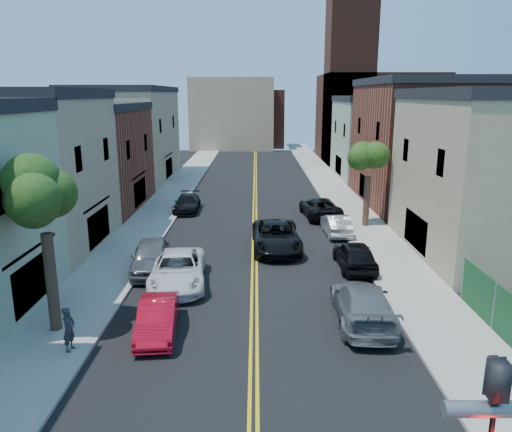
{
  "coord_description": "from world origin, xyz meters",
  "views": [
    {
      "loc": [
        0.07,
        -4.01,
        9.24
      ],
      "look_at": [
        0.08,
        25.27,
        2.0
      ],
      "focal_mm": 34.56,
      "sensor_mm": 36.0,
      "label": 1
    }
  ],
  "objects_px": {
    "grey_car_left": "(151,256)",
    "black_car_right": "(355,255)",
    "white_pickup": "(178,270)",
    "black_car_left": "(187,203)",
    "red_sedan": "(158,318)",
    "silver_car_right": "(336,225)",
    "pedestrian_left": "(69,329)",
    "black_suv_lane": "(276,236)",
    "grey_car_right": "(363,304)",
    "dark_car_right_far": "(320,207)"
  },
  "relations": [
    {
      "from": "pedestrian_left",
      "to": "white_pickup",
      "type": "bearing_deg",
      "value": -14.61
    },
    {
      "from": "white_pickup",
      "to": "black_car_left",
      "type": "relative_size",
      "value": 1.23
    },
    {
      "from": "black_car_right",
      "to": "black_suv_lane",
      "type": "height_order",
      "value": "black_suv_lane"
    },
    {
      "from": "black_suv_lane",
      "to": "pedestrian_left",
      "type": "relative_size",
      "value": 3.66
    },
    {
      "from": "dark_car_right_far",
      "to": "red_sedan",
      "type": "bearing_deg",
      "value": 59.26
    },
    {
      "from": "dark_car_right_far",
      "to": "pedestrian_left",
      "type": "bearing_deg",
      "value": 54.48
    },
    {
      "from": "grey_car_right",
      "to": "black_suv_lane",
      "type": "xyz_separation_m",
      "value": [
        -3.2,
        9.84,
        0.04
      ]
    },
    {
      "from": "red_sedan",
      "to": "black_suv_lane",
      "type": "distance_m",
      "value": 12.05
    },
    {
      "from": "white_pickup",
      "to": "black_car_left",
      "type": "distance_m",
      "value": 15.99
    },
    {
      "from": "pedestrian_left",
      "to": "black_car_left",
      "type": "bearing_deg",
      "value": 5.65
    },
    {
      "from": "grey_car_right",
      "to": "dark_car_right_far",
      "type": "height_order",
      "value": "grey_car_right"
    },
    {
      "from": "black_car_right",
      "to": "white_pickup",
      "type": "bearing_deg",
      "value": 13.34
    },
    {
      "from": "red_sedan",
      "to": "black_car_right",
      "type": "distance_m",
      "value": 11.93
    },
    {
      "from": "grey_car_right",
      "to": "dark_car_right_far",
      "type": "bearing_deg",
      "value": -89.02
    },
    {
      "from": "silver_car_right",
      "to": "black_suv_lane",
      "type": "bearing_deg",
      "value": 36.39
    },
    {
      "from": "black_car_left",
      "to": "red_sedan",
      "type": "bearing_deg",
      "value": -86.02
    },
    {
      "from": "black_car_right",
      "to": "pedestrian_left",
      "type": "distance_m",
      "value": 15.17
    },
    {
      "from": "white_pickup",
      "to": "dark_car_right_far",
      "type": "distance_m",
      "value": 16.58
    },
    {
      "from": "silver_car_right",
      "to": "black_suv_lane",
      "type": "distance_m",
      "value": 5.36
    },
    {
      "from": "pedestrian_left",
      "to": "dark_car_right_far",
      "type": "bearing_deg",
      "value": -20.81
    },
    {
      "from": "grey_car_left",
      "to": "dark_car_right_far",
      "type": "height_order",
      "value": "grey_car_left"
    },
    {
      "from": "grey_car_left",
      "to": "grey_car_right",
      "type": "xyz_separation_m",
      "value": [
        10.01,
        -6.04,
        -0.04
      ]
    },
    {
      "from": "black_suv_lane",
      "to": "black_car_right",
      "type": "bearing_deg",
      "value": -40.85
    },
    {
      "from": "red_sedan",
      "to": "white_pickup",
      "type": "xyz_separation_m",
      "value": [
        0.0,
        5.19,
        0.12
      ]
    },
    {
      "from": "black_car_left",
      "to": "black_car_right",
      "type": "xyz_separation_m",
      "value": [
        10.95,
        -13.55,
        0.1
      ]
    },
    {
      "from": "black_car_left",
      "to": "pedestrian_left",
      "type": "bearing_deg",
      "value": -93.67
    },
    {
      "from": "red_sedan",
      "to": "grey_car_left",
      "type": "bearing_deg",
      "value": 98.36
    },
    {
      "from": "black_car_left",
      "to": "black_car_right",
      "type": "bearing_deg",
      "value": -51.69
    },
    {
      "from": "red_sedan",
      "to": "white_pickup",
      "type": "bearing_deg",
      "value": 84.9
    },
    {
      "from": "red_sedan",
      "to": "black_car_left",
      "type": "distance_m",
      "value": 21.16
    },
    {
      "from": "red_sedan",
      "to": "black_car_left",
      "type": "xyz_separation_m",
      "value": [
        -1.7,
        21.09,
        -0.0
      ]
    },
    {
      "from": "silver_car_right",
      "to": "black_suv_lane",
      "type": "relative_size",
      "value": 0.69
    },
    {
      "from": "white_pickup",
      "to": "black_suv_lane",
      "type": "distance_m",
      "value": 7.67
    },
    {
      "from": "black_car_left",
      "to": "black_suv_lane",
      "type": "bearing_deg",
      "value": -56.84
    },
    {
      "from": "grey_car_left",
      "to": "black_car_right",
      "type": "distance_m",
      "value": 10.96
    },
    {
      "from": "dark_car_right_far",
      "to": "black_suv_lane",
      "type": "height_order",
      "value": "black_suv_lane"
    },
    {
      "from": "white_pickup",
      "to": "black_suv_lane",
      "type": "bearing_deg",
      "value": 42.87
    },
    {
      "from": "silver_car_right",
      "to": "pedestrian_left",
      "type": "relative_size",
      "value": 2.53
    },
    {
      "from": "red_sedan",
      "to": "black_suv_lane",
      "type": "xyz_separation_m",
      "value": [
        5.11,
        10.9,
        0.17
      ]
    },
    {
      "from": "silver_car_right",
      "to": "pedestrian_left",
      "type": "height_order",
      "value": "pedestrian_left"
    },
    {
      "from": "red_sedan",
      "to": "silver_car_right",
      "type": "height_order",
      "value": "silver_car_right"
    },
    {
      "from": "dark_car_right_far",
      "to": "pedestrian_left",
      "type": "distance_m",
      "value": 23.85
    },
    {
      "from": "silver_car_right",
      "to": "dark_car_right_far",
      "type": "distance_m",
      "value": 4.98
    },
    {
      "from": "red_sedan",
      "to": "pedestrian_left",
      "type": "bearing_deg",
      "value": -157.0
    },
    {
      "from": "red_sedan",
      "to": "white_pickup",
      "type": "relative_size",
      "value": 0.72
    },
    {
      "from": "dark_car_right_far",
      "to": "pedestrian_left",
      "type": "xyz_separation_m",
      "value": [
        -11.74,
        -20.76,
        0.23
      ]
    },
    {
      "from": "white_pickup",
      "to": "black_suv_lane",
      "type": "xyz_separation_m",
      "value": [
        5.11,
        5.72,
        0.05
      ]
    },
    {
      "from": "grey_car_left",
      "to": "black_suv_lane",
      "type": "distance_m",
      "value": 7.8
    },
    {
      "from": "red_sedan",
      "to": "grey_car_right",
      "type": "bearing_deg",
      "value": 2.18
    },
    {
      "from": "black_car_right",
      "to": "pedestrian_left",
      "type": "relative_size",
      "value": 2.74
    }
  ]
}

